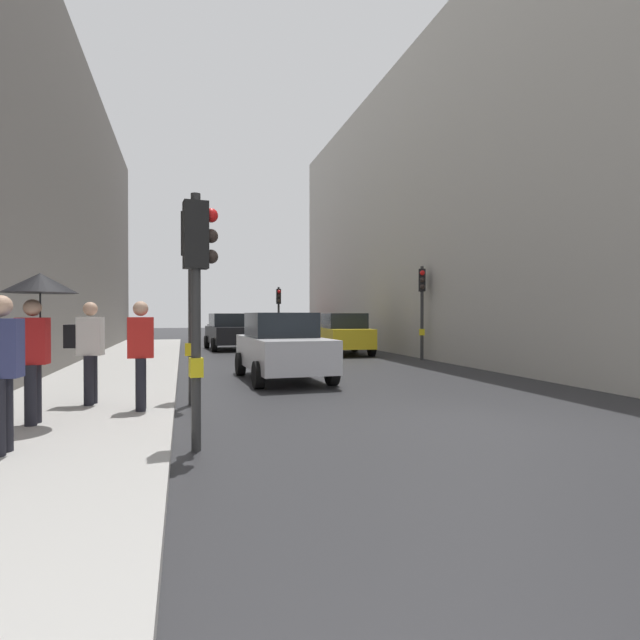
{
  "coord_description": "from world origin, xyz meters",
  "views": [
    {
      "loc": [
        -4.42,
        -7.04,
        1.72
      ],
      "look_at": [
        -0.47,
        7.63,
        1.55
      ],
      "focal_mm": 28.66,
      "sensor_mm": 36.0,
      "label": 1
    }
  ],
  "objects_px": {
    "traffic_light_mid_street": "(422,295)",
    "pedestrian_in_red_jacket": "(141,350)",
    "car_red_sedan": "(288,328)",
    "traffic_light_near_right": "(192,268)",
    "pedestrian_with_umbrella": "(38,306)",
    "traffic_light_far_median": "(279,305)",
    "car_silver_hatchback": "(282,346)",
    "traffic_light_near_left": "(198,274)",
    "car_yellow_taxi": "(343,334)",
    "car_dark_suv": "(229,332)",
    "pedestrian_with_black_backpack": "(88,346)",
    "car_white_compact": "(221,327)"
  },
  "relations": [
    {
      "from": "traffic_light_mid_street",
      "to": "pedestrian_in_red_jacket",
      "type": "bearing_deg",
      "value": -136.9
    },
    {
      "from": "traffic_light_mid_street",
      "to": "car_red_sedan",
      "type": "relative_size",
      "value": 0.82
    },
    {
      "from": "traffic_light_near_right",
      "to": "car_red_sedan",
      "type": "height_order",
      "value": "traffic_light_near_right"
    },
    {
      "from": "pedestrian_with_umbrella",
      "to": "traffic_light_near_right",
      "type": "bearing_deg",
      "value": 42.18
    },
    {
      "from": "traffic_light_far_median",
      "to": "pedestrian_with_umbrella",
      "type": "distance_m",
      "value": 21.48
    },
    {
      "from": "car_silver_hatchback",
      "to": "pedestrian_with_umbrella",
      "type": "relative_size",
      "value": 2.0
    },
    {
      "from": "traffic_light_near_left",
      "to": "car_yellow_taxi",
      "type": "relative_size",
      "value": 0.75
    },
    {
      "from": "car_dark_suv",
      "to": "pedestrian_with_umbrella",
      "type": "distance_m",
      "value": 17.75
    },
    {
      "from": "car_red_sedan",
      "to": "car_dark_suv",
      "type": "distance_m",
      "value": 7.57
    },
    {
      "from": "traffic_light_mid_street",
      "to": "car_yellow_taxi",
      "type": "height_order",
      "value": "traffic_light_mid_street"
    },
    {
      "from": "pedestrian_with_umbrella",
      "to": "traffic_light_near_left",
      "type": "bearing_deg",
      "value": -33.4
    },
    {
      "from": "traffic_light_far_median",
      "to": "pedestrian_in_red_jacket",
      "type": "height_order",
      "value": "traffic_light_far_median"
    },
    {
      "from": "traffic_light_far_median",
      "to": "car_red_sedan",
      "type": "height_order",
      "value": "traffic_light_far_median"
    },
    {
      "from": "traffic_light_far_median",
      "to": "traffic_light_near_left",
      "type": "xyz_separation_m",
      "value": [
        -5.02,
        -21.67,
        -0.01
      ]
    },
    {
      "from": "traffic_light_near_right",
      "to": "car_yellow_taxi",
      "type": "xyz_separation_m",
      "value": [
        6.5,
        11.03,
        -1.72
      ]
    },
    {
      "from": "pedestrian_with_black_backpack",
      "to": "car_red_sedan",
      "type": "bearing_deg",
      "value": 69.98
    },
    {
      "from": "traffic_light_mid_street",
      "to": "car_silver_hatchback",
      "type": "xyz_separation_m",
      "value": [
        -6.15,
        -4.31,
        -1.55
      ]
    },
    {
      "from": "traffic_light_near_left",
      "to": "car_red_sedan",
      "type": "xyz_separation_m",
      "value": [
        6.24,
        24.93,
        -1.35
      ]
    },
    {
      "from": "car_silver_hatchback",
      "to": "pedestrian_with_black_backpack",
      "type": "distance_m",
      "value": 5.48
    },
    {
      "from": "car_red_sedan",
      "to": "traffic_light_mid_street",
      "type": "bearing_deg",
      "value": -80.92
    },
    {
      "from": "traffic_light_far_median",
      "to": "car_white_compact",
      "type": "height_order",
      "value": "traffic_light_far_median"
    },
    {
      "from": "traffic_light_near_left",
      "to": "traffic_light_far_median",
      "type": "bearing_deg",
      "value": 76.97
    },
    {
      "from": "traffic_light_near_right",
      "to": "pedestrian_with_black_backpack",
      "type": "xyz_separation_m",
      "value": [
        -1.76,
        -0.43,
        -1.43
      ]
    },
    {
      "from": "car_red_sedan",
      "to": "car_yellow_taxi",
      "type": "bearing_deg",
      "value": -88.63
    },
    {
      "from": "car_yellow_taxi",
      "to": "car_silver_hatchback",
      "type": "height_order",
      "value": "same"
    },
    {
      "from": "traffic_light_mid_street",
      "to": "car_white_compact",
      "type": "distance_m",
      "value": 18.85
    },
    {
      "from": "traffic_light_far_median",
      "to": "traffic_light_near_left",
      "type": "distance_m",
      "value": 22.24
    },
    {
      "from": "car_white_compact",
      "to": "traffic_light_near_right",
      "type": "bearing_deg",
      "value": -95.25
    },
    {
      "from": "traffic_light_mid_street",
      "to": "pedestrian_with_black_backpack",
      "type": "xyz_separation_m",
      "value": [
        -10.25,
        -7.94,
        -1.27
      ]
    },
    {
      "from": "car_yellow_taxi",
      "to": "pedestrian_with_black_backpack",
      "type": "relative_size",
      "value": 2.43
    },
    {
      "from": "traffic_light_near_right",
      "to": "traffic_light_near_left",
      "type": "height_order",
      "value": "traffic_light_near_right"
    },
    {
      "from": "car_white_compact",
      "to": "pedestrian_with_umbrella",
      "type": "bearing_deg",
      "value": -99.35
    },
    {
      "from": "car_white_compact",
      "to": "car_dark_suv",
      "type": "xyz_separation_m",
      "value": [
        -0.33,
        -9.97,
        0.0
      ]
    },
    {
      "from": "traffic_light_mid_street",
      "to": "car_dark_suv",
      "type": "distance_m",
      "value": 10.25
    },
    {
      "from": "car_red_sedan",
      "to": "pedestrian_in_red_jacket",
      "type": "relative_size",
      "value": 2.43
    },
    {
      "from": "car_dark_suv",
      "to": "pedestrian_with_black_backpack",
      "type": "distance_m",
      "value": 16.16
    },
    {
      "from": "traffic_light_far_median",
      "to": "pedestrian_with_black_backpack",
      "type": "bearing_deg",
      "value": -109.93
    },
    {
      "from": "traffic_light_near_right",
      "to": "traffic_light_mid_street",
      "type": "relative_size",
      "value": 1.07
    },
    {
      "from": "traffic_light_mid_street",
      "to": "car_red_sedan",
      "type": "bearing_deg",
      "value": 99.08
    },
    {
      "from": "traffic_light_near_right",
      "to": "pedestrian_in_red_jacket",
      "type": "height_order",
      "value": "traffic_light_near_right"
    },
    {
      "from": "traffic_light_near_left",
      "to": "car_silver_hatchback",
      "type": "height_order",
      "value": "traffic_light_near_left"
    },
    {
      "from": "car_dark_suv",
      "to": "pedestrian_in_red_jacket",
      "type": "height_order",
      "value": "pedestrian_in_red_jacket"
    },
    {
      "from": "traffic_light_far_median",
      "to": "pedestrian_with_black_backpack",
      "type": "relative_size",
      "value": 1.83
    },
    {
      "from": "car_yellow_taxi",
      "to": "car_silver_hatchback",
      "type": "bearing_deg",
      "value": -117.95
    },
    {
      "from": "traffic_light_near_left",
      "to": "car_yellow_taxi",
      "type": "distance_m",
      "value": 15.87
    },
    {
      "from": "traffic_light_near_right",
      "to": "car_red_sedan",
      "type": "bearing_deg",
      "value": 73.83
    },
    {
      "from": "car_red_sedan",
      "to": "pedestrian_with_black_backpack",
      "type": "xyz_separation_m",
      "value": [
        -8.01,
        -21.98,
        0.29
      ]
    },
    {
      "from": "traffic_light_far_median",
      "to": "car_red_sedan",
      "type": "distance_m",
      "value": 3.74
    },
    {
      "from": "traffic_light_near_left",
      "to": "pedestrian_in_red_jacket",
      "type": "distance_m",
      "value": 2.57
    },
    {
      "from": "traffic_light_mid_street",
      "to": "car_white_compact",
      "type": "bearing_deg",
      "value": 109.17
    }
  ]
}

